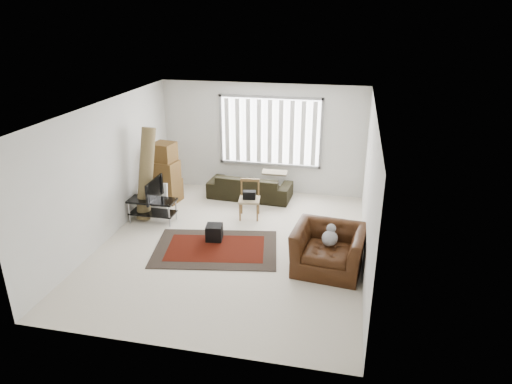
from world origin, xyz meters
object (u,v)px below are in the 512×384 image
(moving_boxes, at_px, (166,175))
(armchair, at_px, (329,246))
(sofa, at_px, (250,183))
(side_chair, at_px, (249,198))
(tv_stand, at_px, (152,206))

(moving_boxes, distance_m, armchair, 4.61)
(sofa, relative_size, side_chair, 2.39)
(tv_stand, bearing_deg, sofa, 44.78)
(tv_stand, relative_size, side_chair, 1.21)
(armchair, bearing_deg, sofa, 131.59)
(moving_boxes, xyz_separation_m, side_chair, (2.12, -0.48, -0.21))
(tv_stand, distance_m, armchair, 4.02)
(tv_stand, xyz_separation_m, moving_boxes, (-0.13, 1.13, 0.30))
(moving_boxes, distance_m, sofa, 2.01)
(moving_boxes, relative_size, sofa, 0.72)
(moving_boxes, height_order, armchair, moving_boxes)
(tv_stand, height_order, sofa, sofa)
(tv_stand, bearing_deg, moving_boxes, 96.48)
(sofa, xyz_separation_m, side_chair, (0.24, -1.10, 0.08))
(moving_boxes, height_order, side_chair, moving_boxes)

